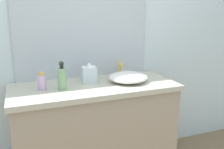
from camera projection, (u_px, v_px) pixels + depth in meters
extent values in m
cube|color=silver|center=(82.00, 32.00, 2.32)|extent=(6.00, 0.06, 2.60)
cube|color=gray|center=(95.00, 134.00, 2.24)|extent=(1.36, 0.56, 0.84)
cube|color=#B7B49F|center=(94.00, 87.00, 2.13)|extent=(1.40, 0.60, 0.04)
cube|color=#B2BCC6|center=(84.00, 14.00, 2.25)|extent=(1.25, 0.01, 1.15)
ellipsoid|color=white|center=(128.00, 77.00, 2.20)|extent=(0.34, 0.34, 0.08)
cylinder|color=gold|center=(119.00, 70.00, 2.38)|extent=(0.03, 0.03, 0.13)
cylinder|color=gold|center=(121.00, 65.00, 2.32)|extent=(0.02, 0.09, 0.02)
sphere|color=gold|center=(119.00, 61.00, 2.37)|extent=(0.03, 0.03, 0.03)
cylinder|color=#7BA777|center=(62.00, 79.00, 1.97)|extent=(0.07, 0.07, 0.17)
cylinder|color=#222524|center=(62.00, 67.00, 1.95)|extent=(0.03, 0.03, 0.02)
sphere|color=#252A22|center=(61.00, 64.00, 1.94)|extent=(0.04, 0.04, 0.04)
cylinder|color=black|center=(62.00, 64.00, 1.93)|extent=(0.02, 0.02, 0.02)
cylinder|color=#C8A8D2|center=(42.00, 83.00, 1.97)|extent=(0.07, 0.07, 0.12)
cylinder|color=gold|center=(41.00, 74.00, 1.95)|extent=(0.04, 0.04, 0.02)
cube|color=silver|center=(89.00, 75.00, 2.18)|extent=(0.14, 0.14, 0.14)
cone|color=white|center=(89.00, 65.00, 2.16)|extent=(0.07, 0.07, 0.04)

